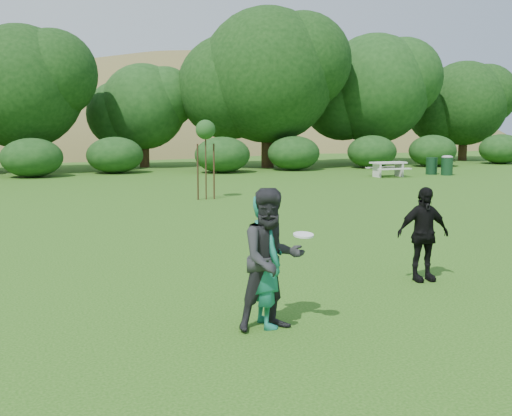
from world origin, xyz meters
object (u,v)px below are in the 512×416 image
(trash_can_lidded, at_px, (447,165))
(player_grey, at_px, (272,260))
(picnic_table, at_px, (388,167))
(sapling, at_px, (206,132))
(player_teal, at_px, (266,260))
(player_black, at_px, (423,234))
(trash_can_near, at_px, (432,166))

(trash_can_lidded, bearing_deg, player_grey, -131.52)
(picnic_table, bearing_deg, player_grey, -125.34)
(sapling, xyz_separation_m, picnic_table, (11.34, 6.10, -1.90))
(sapling, bearing_deg, player_teal, -102.67)
(player_teal, distance_m, picnic_table, 24.99)
(player_grey, bearing_deg, sapling, 75.90)
(player_black, distance_m, trash_can_lidded, 23.69)
(trash_can_near, xyz_separation_m, picnic_table, (-3.00, -0.54, 0.07))
(trash_can_near, bearing_deg, trash_can_lidded, -59.21)
(player_grey, bearing_deg, trash_can_near, 48.57)
(trash_can_near, bearing_deg, player_teal, -130.06)
(trash_can_near, bearing_deg, player_black, -125.87)
(player_teal, height_order, player_black, player_teal)
(trash_can_near, height_order, trash_can_lidded, trash_can_lidded)
(player_grey, relative_size, trash_can_lidded, 1.81)
(trash_can_near, relative_size, picnic_table, 0.50)
(player_teal, xyz_separation_m, picnic_table, (14.54, 20.32, -0.39))
(player_teal, distance_m, player_black, 3.75)
(picnic_table, distance_m, trash_can_lidded, 3.45)
(player_black, bearing_deg, player_grey, -150.17)
(player_grey, height_order, trash_can_lidded, player_grey)
(picnic_table, bearing_deg, player_black, -120.33)
(player_grey, xyz_separation_m, trash_can_near, (17.53, 21.03, -0.50))
(sapling, relative_size, trash_can_lidded, 2.71)
(trash_can_near, height_order, sapling, sapling)
(picnic_table, bearing_deg, trash_can_near, 10.20)
(picnic_table, relative_size, trash_can_lidded, 1.71)
(player_black, bearing_deg, sapling, 96.64)
(player_teal, height_order, sapling, sapling)
(player_teal, relative_size, sapling, 0.64)
(player_black, relative_size, trash_can_lidded, 1.57)
(player_grey, height_order, player_black, player_grey)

